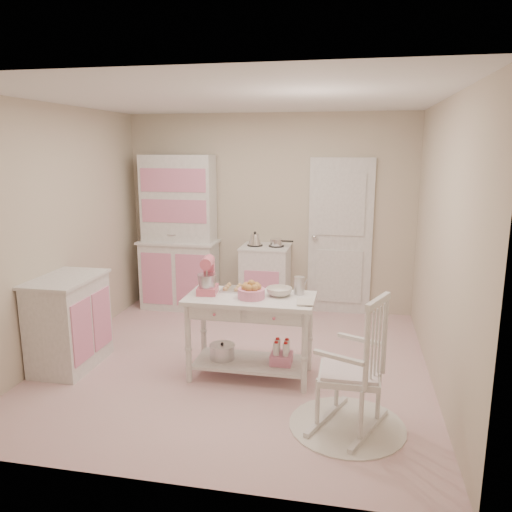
% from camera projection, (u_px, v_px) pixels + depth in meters
% --- Properties ---
extents(room_shell, '(3.84, 3.84, 2.62)m').
position_uv_depth(room_shell, '(235.00, 203.00, 4.74)').
color(room_shell, '#CE8083').
rests_on(room_shell, ground).
extents(door, '(0.82, 0.05, 2.04)m').
position_uv_depth(door, '(340.00, 237.00, 6.49)').
color(door, white).
rests_on(door, ground).
extents(hutch, '(1.06, 0.50, 2.08)m').
position_uv_depth(hutch, '(178.00, 233.00, 6.69)').
color(hutch, white).
rests_on(hutch, ground).
extents(stove, '(0.62, 0.57, 0.92)m').
position_uv_depth(stove, '(265.00, 280.00, 6.54)').
color(stove, white).
rests_on(stove, ground).
extents(base_cabinet, '(0.54, 0.84, 0.92)m').
position_uv_depth(base_cabinet, '(69.00, 322.00, 4.97)').
color(base_cabinet, white).
rests_on(base_cabinet, ground).
extents(lace_rug, '(0.92, 0.92, 0.01)m').
position_uv_depth(lace_rug, '(347.00, 425.00, 3.95)').
color(lace_rug, white).
rests_on(lace_rug, ground).
extents(rocking_chair, '(0.73, 0.85, 1.10)m').
position_uv_depth(rocking_chair, '(350.00, 362.00, 3.83)').
color(rocking_chair, white).
rests_on(rocking_chair, ground).
extents(work_table, '(1.20, 0.60, 0.80)m').
position_uv_depth(work_table, '(250.00, 337.00, 4.74)').
color(work_table, white).
rests_on(work_table, ground).
extents(stand_mixer, '(0.23, 0.30, 0.34)m').
position_uv_depth(stand_mixer, '(207.00, 276.00, 4.72)').
color(stand_mixer, '#E15F78').
rests_on(stand_mixer, work_table).
extents(cookie_tray, '(0.34, 0.24, 0.02)m').
position_uv_depth(cookie_tray, '(239.00, 289.00, 4.86)').
color(cookie_tray, silver).
rests_on(cookie_tray, work_table).
extents(bread_basket, '(0.25, 0.25, 0.09)m').
position_uv_depth(bread_basket, '(251.00, 293.00, 4.60)').
color(bread_basket, pink).
rests_on(bread_basket, work_table).
extents(mixing_bowl, '(0.24, 0.24, 0.08)m').
position_uv_depth(mixing_bowl, '(279.00, 292.00, 4.68)').
color(mixing_bowl, silver).
rests_on(mixing_bowl, work_table).
extents(metal_pitcher, '(0.10, 0.10, 0.17)m').
position_uv_depth(metal_pitcher, '(299.00, 286.00, 4.71)').
color(metal_pitcher, silver).
rests_on(metal_pitcher, work_table).
extents(recipe_book, '(0.17, 0.21, 0.02)m').
position_uv_depth(recipe_book, '(297.00, 302.00, 4.46)').
color(recipe_book, silver).
rests_on(recipe_book, work_table).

